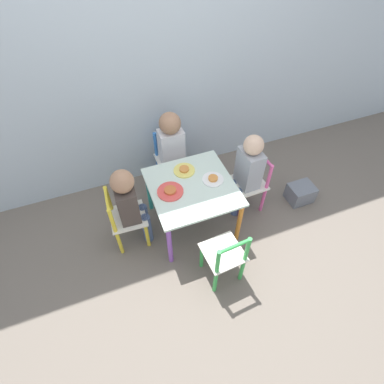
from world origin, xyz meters
TOP-DOWN VIEW (x-y plane):
  - ground_plane at (0.00, 0.00)m, footprint 6.00×6.00m
  - house_wall at (0.00, 0.73)m, footprint 6.00×0.06m
  - kids_table at (0.00, 0.00)m, footprint 0.62×0.62m
  - chair_yellow at (-0.52, 0.03)m, footprint 0.27×0.27m
  - chair_blue at (0.00, 0.52)m, footprint 0.26×0.26m
  - chair_pink at (0.52, 0.02)m, footprint 0.27×0.27m
  - chair_green at (0.04, -0.52)m, footprint 0.28×0.28m
  - child_left at (-0.46, 0.03)m, footprint 0.22×0.21m
  - child_back at (0.00, 0.46)m, footprint 0.20×0.22m
  - child_right at (0.46, 0.01)m, footprint 0.21×0.20m
  - plate_left at (-0.17, 0.00)m, footprint 0.19×0.19m
  - plate_back at (0.00, 0.17)m, footprint 0.16×0.16m
  - plate_right at (0.17, 0.00)m, footprint 0.16×0.16m
  - storage_bin at (0.99, -0.10)m, footprint 0.22×0.18m

SIDE VIEW (x-z plane):
  - ground_plane at x=0.00m, z-range 0.00..0.00m
  - storage_bin at x=0.99m, z-range 0.00..0.16m
  - chair_yellow at x=-0.52m, z-range 0.00..0.53m
  - chair_blue at x=0.00m, z-range 0.00..0.53m
  - chair_pink at x=0.52m, z-range 0.00..0.53m
  - chair_green at x=0.04m, z-range 0.00..0.53m
  - kids_table at x=0.00m, z-range 0.17..0.62m
  - child_left at x=-0.46m, z-range 0.08..0.81m
  - child_right at x=0.46m, z-range 0.07..0.83m
  - plate_left at x=-0.17m, z-range 0.45..0.48m
  - plate_back at x=0.00m, z-range 0.45..0.48m
  - plate_right at x=0.17m, z-range 0.45..0.48m
  - child_back at x=0.00m, z-range 0.09..0.86m
  - house_wall at x=0.00m, z-range 0.00..2.60m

